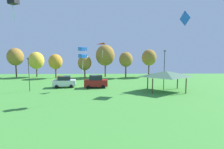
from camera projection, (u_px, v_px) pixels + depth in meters
name	position (u px, v px, depth m)	size (l,w,h in m)	color
kite_flying_2	(83.00, 53.00, 27.44)	(1.27, 1.27, 3.52)	blue
kite_flying_4	(185.00, 18.00, 35.62)	(1.04, 2.56, 2.74)	blue
kite_flying_5	(104.00, 46.00, 36.58)	(1.85, 1.70, 2.49)	red
parked_car_leftmost	(64.00, 82.00, 38.73)	(4.52, 2.39, 2.21)	silver
parked_car_second_from_left	(96.00, 82.00, 38.34)	(4.53, 2.22, 2.40)	maroon
park_pavilion	(166.00, 74.00, 35.02)	(7.27, 5.33, 3.60)	brown
light_post_0	(29.00, 73.00, 34.77)	(0.36, 0.20, 5.89)	#2D2D33
light_post_2	(164.00, 68.00, 36.06)	(0.36, 0.20, 7.19)	#2D2D33
treeline_tree_0	(15.00, 57.00, 51.86)	(4.16, 4.16, 7.68)	brown
treeline_tree_1	(36.00, 61.00, 52.81)	(4.10, 4.10, 6.64)	brown
treeline_tree_2	(55.00, 62.00, 50.87)	(3.51, 3.51, 6.12)	brown
treeline_tree_3	(85.00, 63.00, 51.60)	(3.52, 3.52, 5.78)	brown
treeline_tree_4	(105.00, 55.00, 52.67)	(5.00, 5.00, 8.49)	brown
treeline_tree_5	(126.00, 60.00, 51.36)	(3.48, 3.48, 6.63)	brown
treeline_tree_6	(149.00, 58.00, 53.13)	(3.89, 3.89, 7.28)	brown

